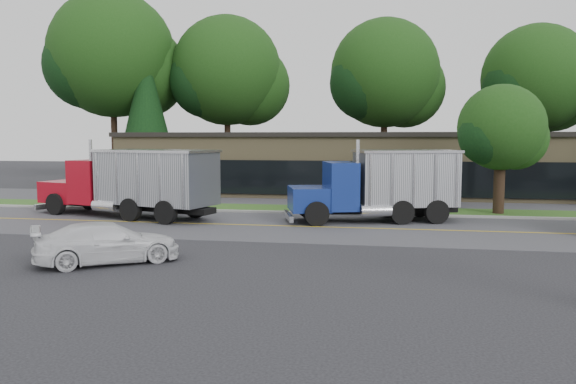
# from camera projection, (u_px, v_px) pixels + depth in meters

# --- Properties ---
(ground) EXTENTS (140.00, 140.00, 0.00)m
(ground) POSITION_uv_depth(u_px,v_px,m) (239.00, 275.00, 16.25)
(ground) COLOR #38383E
(ground) RESTS_ON ground
(road) EXTENTS (60.00, 8.00, 0.02)m
(road) POSITION_uv_depth(u_px,v_px,m) (290.00, 226.00, 25.07)
(road) COLOR #55555A
(road) RESTS_ON ground
(center_line) EXTENTS (60.00, 0.12, 0.01)m
(center_line) POSITION_uv_depth(u_px,v_px,m) (290.00, 226.00, 25.07)
(center_line) COLOR gold
(center_line) RESTS_ON ground
(curb) EXTENTS (60.00, 0.30, 0.12)m
(curb) POSITION_uv_depth(u_px,v_px,m) (304.00, 214.00, 29.19)
(curb) COLOR #9E9E99
(curb) RESTS_ON ground
(grass_verge) EXTENTS (60.00, 3.40, 0.03)m
(grass_verge) POSITION_uv_depth(u_px,v_px,m) (308.00, 209.00, 30.96)
(grass_verge) COLOR #265A1F
(grass_verge) RESTS_ON ground
(far_parking) EXTENTS (60.00, 7.00, 0.02)m
(far_parking) POSITION_uv_depth(u_px,v_px,m) (319.00, 200.00, 35.86)
(far_parking) COLOR #55555A
(far_parking) RESTS_ON ground
(strip_mall) EXTENTS (32.00, 12.00, 4.00)m
(strip_mall) POSITION_uv_depth(u_px,v_px,m) (356.00, 164.00, 41.21)
(strip_mall) COLOR #8C7C56
(strip_mall) RESTS_ON ground
(tree_far_a) EXTENTS (11.83, 11.13, 16.87)m
(tree_far_a) POSITION_uv_depth(u_px,v_px,m) (115.00, 61.00, 50.08)
(tree_far_a) COLOR #382619
(tree_far_a) RESTS_ON ground
(tree_far_b) EXTENTS (10.38, 9.77, 14.81)m
(tree_far_b) POSITION_uv_depth(u_px,v_px,m) (229.00, 76.00, 50.46)
(tree_far_b) COLOR #382619
(tree_far_b) RESTS_ON ground
(tree_far_c) EXTENTS (9.88, 9.30, 14.09)m
(tree_far_c) POSITION_uv_depth(u_px,v_px,m) (387.00, 79.00, 48.13)
(tree_far_c) COLOR #382619
(tree_far_c) RESTS_ON ground
(tree_far_d) EXTENTS (9.12, 8.58, 13.01)m
(tree_far_d) POSITION_uv_depth(u_px,v_px,m) (537.00, 83.00, 45.17)
(tree_far_d) COLOR #382619
(tree_far_d) RESTS_ON ground
(evergreen_left) EXTENTS (5.17, 5.17, 11.76)m
(evergreen_left) POSITION_uv_depth(u_px,v_px,m) (146.00, 108.00, 47.75)
(evergreen_left) COLOR #382619
(evergreen_left) RESTS_ON ground
(tree_verge) EXTENTS (4.69, 4.42, 6.69)m
(tree_verge) POSITION_uv_depth(u_px,v_px,m) (502.00, 132.00, 28.89)
(tree_verge) COLOR #382619
(tree_verge) RESTS_ON ground
(dump_truck_red) EXTENTS (10.19, 5.24, 3.36)m
(dump_truck_red) POSITION_uv_depth(u_px,v_px,m) (135.00, 181.00, 27.69)
(dump_truck_red) COLOR black
(dump_truck_red) RESTS_ON ground
(dump_truck_blue) EXTENTS (8.20, 4.60, 3.36)m
(dump_truck_blue) POSITION_uv_depth(u_px,v_px,m) (383.00, 183.00, 26.48)
(dump_truck_blue) COLOR black
(dump_truck_blue) RESTS_ON ground
(rally_car) EXTENTS (4.70, 4.00, 1.29)m
(rally_car) POSITION_uv_depth(u_px,v_px,m) (108.00, 243.00, 17.77)
(rally_car) COLOR silver
(rally_car) RESTS_ON ground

